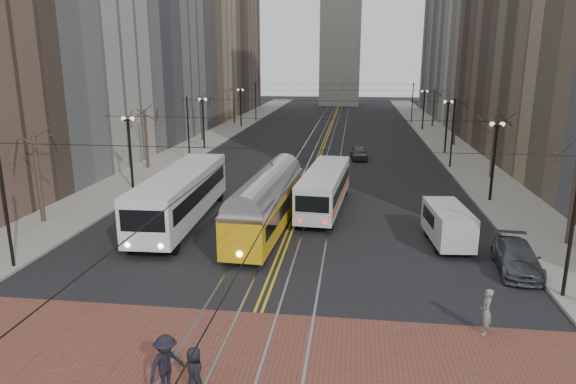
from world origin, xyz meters
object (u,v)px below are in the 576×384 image
(sedan_grey, at_px, (359,153))
(pedestrian_a, at_px, (194,372))
(rear_bus, at_px, (325,190))
(sedan_parked, at_px, (517,257))
(pedestrian_d, at_px, (166,365))
(transit_bus, at_px, (182,198))
(pedestrian_b, at_px, (486,311))
(streetcar, at_px, (267,208))
(cargo_van, at_px, (448,226))

(sedan_grey, xyz_separation_m, pedestrian_a, (-5.18, -40.09, 0.15))
(rear_bus, height_order, pedestrian_a, rear_bus)
(sedan_parked, relative_size, pedestrian_d, 2.40)
(transit_bus, xyz_separation_m, pedestrian_b, (15.80, -11.76, -0.73))
(transit_bus, relative_size, streetcar, 1.07)
(cargo_van, relative_size, sedan_grey, 1.25)
(cargo_van, height_order, sedan_parked, cargo_van)
(sedan_parked, bearing_deg, cargo_van, 135.35)
(pedestrian_a, xyz_separation_m, pedestrian_d, (-0.89, 0.00, 0.17))
(sedan_parked, bearing_deg, rear_bus, 142.07)
(streetcar, bearing_deg, rear_bus, 61.19)
(transit_bus, bearing_deg, pedestrian_d, -74.71)
(sedan_grey, distance_m, pedestrian_b, 35.39)
(streetcar, relative_size, cargo_van, 2.51)
(sedan_grey, xyz_separation_m, sedan_parked, (7.55, -28.64, 0.01))
(pedestrian_b, bearing_deg, streetcar, -126.00)
(streetcar, height_order, cargo_van, streetcar)
(pedestrian_a, bearing_deg, transit_bus, -5.13)
(pedestrian_a, bearing_deg, sedan_parked, -73.01)
(pedestrian_a, bearing_deg, cargo_van, -58.95)
(transit_bus, relative_size, pedestrian_a, 8.14)
(pedestrian_a, xyz_separation_m, pedestrian_b, (9.74, 5.00, 0.09))
(pedestrian_a, bearing_deg, sedan_grey, -32.34)
(pedestrian_d, bearing_deg, transit_bus, 48.04)
(streetcar, xyz_separation_m, rear_bus, (3.15, 5.09, -0.05))
(cargo_van, xyz_separation_m, pedestrian_b, (-0.20, -9.77, -0.17))
(sedan_parked, bearing_deg, pedestrian_d, -134.55)
(transit_bus, distance_m, streetcar, 5.72)
(rear_bus, relative_size, cargo_van, 2.20)
(sedan_parked, distance_m, pedestrian_a, 17.12)
(streetcar, relative_size, sedan_grey, 3.13)
(pedestrian_b, bearing_deg, rear_bus, -145.47)
(pedestrian_d, bearing_deg, sedan_grey, 22.31)
(sedan_parked, bearing_deg, pedestrian_b, -109.45)
(rear_bus, distance_m, sedan_grey, 19.38)
(sedan_parked, height_order, pedestrian_b, pedestrian_b)
(pedestrian_a, distance_m, pedestrian_b, 10.95)
(streetcar, height_order, pedestrian_b, streetcar)
(streetcar, relative_size, pedestrian_d, 6.28)
(rear_bus, distance_m, sedan_parked, 13.76)
(transit_bus, xyz_separation_m, sedan_parked, (18.78, -5.31, -0.96))
(transit_bus, distance_m, pedestrian_b, 19.71)
(rear_bus, bearing_deg, cargo_van, -35.70)
(transit_bus, height_order, pedestrian_d, transit_bus)
(cargo_van, distance_m, pedestrian_b, 9.78)
(pedestrian_b, bearing_deg, cargo_van, -170.50)
(cargo_van, bearing_deg, pedestrian_b, -96.06)
(streetcar, height_order, rear_bus, streetcar)
(transit_bus, bearing_deg, sedan_grey, 62.45)
(pedestrian_b, bearing_deg, sedan_grey, -161.89)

